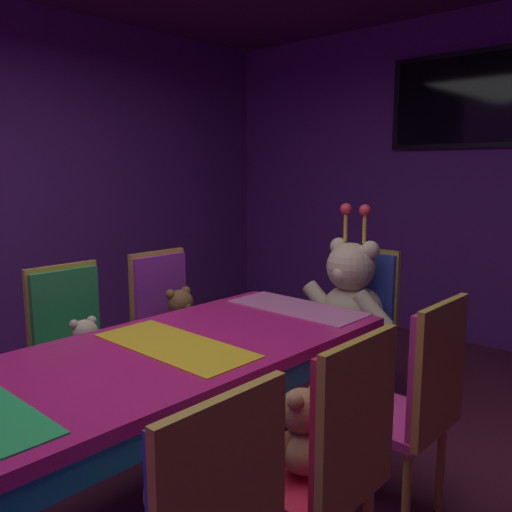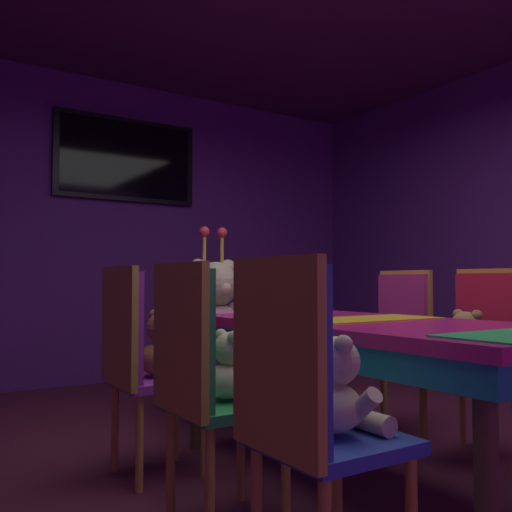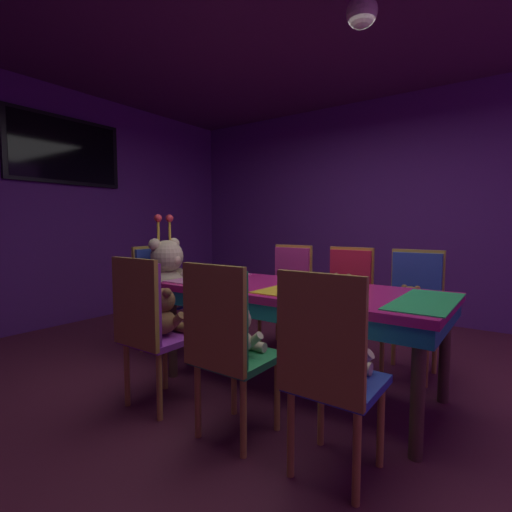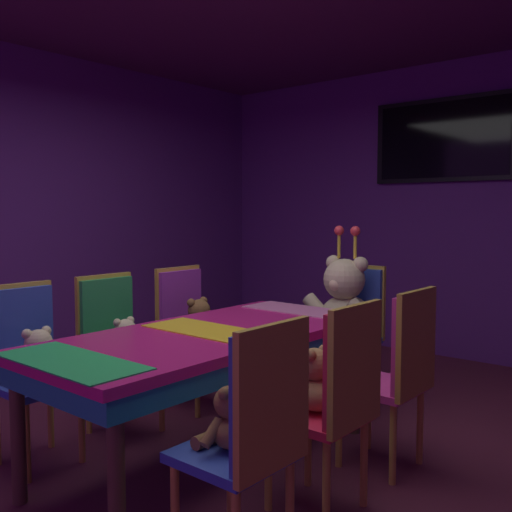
# 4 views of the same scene
# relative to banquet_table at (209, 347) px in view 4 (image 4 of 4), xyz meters

# --- Properties ---
(ground_plane) EXTENTS (7.90, 7.90, 0.00)m
(ground_plane) POSITION_rel_banquet_table_xyz_m (0.00, 0.00, -0.65)
(ground_plane) COLOR #591E33
(wall_back) EXTENTS (5.20, 0.12, 2.80)m
(wall_back) POSITION_rel_banquet_table_xyz_m (0.00, 3.20, 0.75)
(wall_back) COLOR #59267F
(wall_back) RESTS_ON ground_plane
(banquet_table) EXTENTS (0.90, 2.02, 0.75)m
(banquet_table) POSITION_rel_banquet_table_xyz_m (0.00, 0.00, 0.00)
(banquet_table) COLOR #C61E72
(banquet_table) RESTS_ON ground_plane
(chair_left_0) EXTENTS (0.42, 0.41, 0.98)m
(chair_left_0) POSITION_rel_banquet_table_xyz_m (-0.83, -0.61, -0.05)
(chair_left_0) COLOR #2D47B2
(chair_left_0) RESTS_ON ground_plane
(teddy_left_0) EXTENTS (0.25, 0.32, 0.30)m
(teddy_left_0) POSITION_rel_banquet_table_xyz_m (-0.69, -0.61, -0.06)
(teddy_left_0) COLOR beige
(teddy_left_0) RESTS_ON chair_left_0
(chair_left_1) EXTENTS (0.42, 0.41, 0.98)m
(chair_left_1) POSITION_rel_banquet_table_xyz_m (-0.85, -0.02, -0.05)
(chair_left_1) COLOR #268C4C
(chair_left_1) RESTS_ON ground_plane
(teddy_left_1) EXTENTS (0.22, 0.29, 0.27)m
(teddy_left_1) POSITION_rel_banquet_table_xyz_m (-0.70, -0.02, -0.08)
(teddy_left_1) COLOR beige
(teddy_left_1) RESTS_ON chair_left_1
(chair_left_2) EXTENTS (0.42, 0.41, 0.98)m
(chair_left_2) POSITION_rel_banquet_table_xyz_m (-0.85, 0.62, -0.05)
(chair_left_2) COLOR purple
(chair_left_2) RESTS_ON ground_plane
(teddy_left_2) EXTENTS (0.26, 0.34, 0.32)m
(teddy_left_2) POSITION_rel_banquet_table_xyz_m (-0.70, 0.62, -0.06)
(teddy_left_2) COLOR brown
(teddy_left_2) RESTS_ON chair_left_2
(chair_right_0) EXTENTS (0.42, 0.41, 0.98)m
(chair_right_0) POSITION_rel_banquet_table_xyz_m (0.84, -0.59, -0.05)
(chair_right_0) COLOR #2D47B2
(chair_right_0) RESTS_ON ground_plane
(teddy_right_0) EXTENTS (0.21, 0.28, 0.26)m
(teddy_right_0) POSITION_rel_banquet_table_xyz_m (0.70, -0.59, -0.08)
(teddy_right_0) COLOR brown
(teddy_right_0) RESTS_ON chair_right_0
(chair_right_1) EXTENTS (0.42, 0.41, 0.98)m
(chair_right_1) POSITION_rel_banquet_table_xyz_m (0.85, -0.03, -0.05)
(chair_right_1) COLOR red
(chair_right_1) RESTS_ON ground_plane
(teddy_right_1) EXTENTS (0.25, 0.33, 0.31)m
(teddy_right_1) POSITION_rel_banquet_table_xyz_m (0.71, -0.03, -0.06)
(teddy_right_1) COLOR #9E7247
(teddy_right_1) RESTS_ON chair_right_1
(chair_right_2) EXTENTS (0.42, 0.41, 0.98)m
(chair_right_2) POSITION_rel_banquet_table_xyz_m (0.85, 0.58, -0.05)
(chair_right_2) COLOR #CC338C
(chair_right_2) RESTS_ON ground_plane
(throne_chair) EXTENTS (0.41, 0.42, 0.98)m
(throne_chair) POSITION_rel_banquet_table_xyz_m (0.00, 1.54, -0.05)
(throne_chair) COLOR #2D47B2
(throne_chair) RESTS_ON ground_plane
(king_teddy_bear) EXTENTS (0.64, 0.50, 0.82)m
(king_teddy_bear) POSITION_rel_banquet_table_xyz_m (-0.00, 1.38, 0.07)
(king_teddy_bear) COLOR beige
(king_teddy_bear) RESTS_ON throne_chair
(wall_tv) EXTENTS (1.34, 0.06, 0.78)m
(wall_tv) POSITION_rel_banquet_table_xyz_m (0.00, 3.11, 1.40)
(wall_tv) COLOR black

